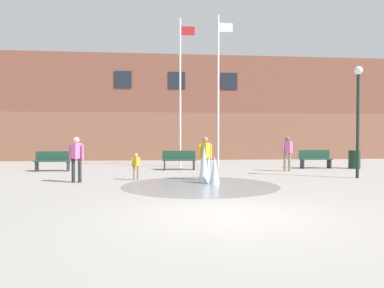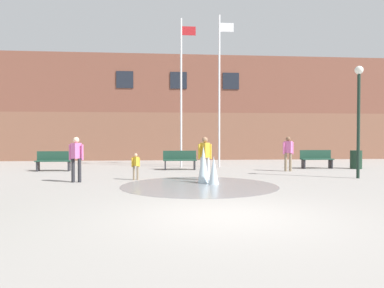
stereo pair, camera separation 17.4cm
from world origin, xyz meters
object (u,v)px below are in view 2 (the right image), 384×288
object	(u,v)px
park_bench_near_trashcan	(316,159)
flagpole_left	(182,88)
adult_near_bench	(205,155)
child_in_fountain	(136,164)
adult_watching	(76,156)
flagpole_right	(220,87)
park_bench_far_left	(54,161)
adult_in_red	(288,151)
trash_can	(356,160)
lamp_post_right_lane	(359,106)
park_bench_left_of_flagpoles	(180,160)

from	to	relation	value
park_bench_near_trashcan	flagpole_left	world-z (taller)	flagpole_left
adult_near_bench	child_in_fountain	bearing A→B (deg)	-125.47
adult_watching	flagpole_right	world-z (taller)	flagpole_right
park_bench_far_left	flagpole_right	distance (m)	8.91
park_bench_far_left	adult_in_red	bearing A→B (deg)	-6.05
flagpole_left	flagpole_right	distance (m)	1.98
child_in_fountain	trash_can	bearing A→B (deg)	-113.74
child_in_fountain	flagpole_right	xyz separation A→B (m)	(4.02, 5.28, 3.59)
park_bench_far_left	trash_can	xyz separation A→B (m)	(14.54, -0.17, -0.03)
park_bench_near_trashcan	flagpole_right	distance (m)	6.08
flagpole_right	lamp_post_right_lane	size ratio (longest dim) A/B	1.83
child_in_fountain	trash_can	world-z (taller)	child_in_fountain
park_bench_left_of_flagpoles	flagpole_right	size ratio (longest dim) A/B	0.20
park_bench_far_left	adult_watching	world-z (taller)	adult_watching
flagpole_left	flagpole_right	size ratio (longest dim) A/B	0.97
park_bench_near_trashcan	trash_can	xyz separation A→B (m)	(1.87, -0.35, -0.03)
park_bench_far_left	flagpole_left	world-z (taller)	flagpole_left
flagpole_right	park_bench_near_trashcan	bearing A→B (deg)	-14.68
park_bench_near_trashcan	child_in_fountain	size ratio (longest dim) A/B	1.62
child_in_fountain	flagpole_left	size ratio (longest dim) A/B	0.13
adult_in_red	flagpole_right	xyz separation A→B (m)	(-2.74, 2.54, 3.24)
adult_in_red	flagpole_left	world-z (taller)	flagpole_left
adult_watching	flagpole_right	bearing A→B (deg)	162.23
child_in_fountain	flagpole_left	distance (m)	6.64
adult_in_red	flagpole_right	distance (m)	4.95
adult_in_red	lamp_post_right_lane	distance (m)	3.88
park_bench_near_trashcan	lamp_post_right_lane	xyz separation A→B (m)	(-0.23, -4.29, 2.29)
park_bench_near_trashcan	adult_watching	world-z (taller)	adult_watching
adult_near_bench	adult_watching	world-z (taller)	same
park_bench_far_left	park_bench_left_of_flagpoles	bearing A→B (deg)	0.99
adult_near_bench	adult_watching	distance (m)	4.58
child_in_fountain	flagpole_right	size ratio (longest dim) A/B	0.13
park_bench_left_of_flagpoles	adult_watching	xyz separation A→B (m)	(-3.91, -4.47, 0.45)
park_bench_near_trashcan	trash_can	size ratio (longest dim) A/B	1.78
child_in_fountain	flagpole_right	bearing A→B (deg)	-80.36
park_bench_left_of_flagpoles	adult_watching	size ratio (longest dim) A/B	1.01
adult_in_red	trash_can	distance (m)	3.95
adult_near_bench	child_in_fountain	world-z (taller)	adult_near_bench
adult_in_red	flagpole_left	bearing A→B (deg)	-166.03
child_in_fountain	park_bench_far_left	bearing A→B (deg)	2.62
flagpole_left	trash_can	xyz separation A→B (m)	(8.52, -1.58, -3.60)
adult_watching	adult_in_red	bearing A→B (deg)	138.77
park_bench_near_trashcan	flagpole_right	xyz separation A→B (m)	(-4.68, 1.23, 3.69)
child_in_fountain	flagpole_right	world-z (taller)	flagpole_right
park_bench_far_left	adult_watching	distance (m)	4.80
park_bench_far_left	child_in_fountain	bearing A→B (deg)	-44.34
flagpole_left	lamp_post_right_lane	world-z (taller)	flagpole_left
park_bench_near_trashcan	adult_in_red	distance (m)	2.38
child_in_fountain	lamp_post_right_lane	size ratio (longest dim) A/B	0.23
flagpole_left	park_bench_left_of_flagpoles	bearing A→B (deg)	-97.82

